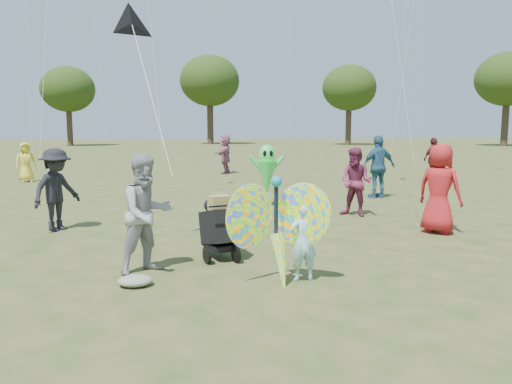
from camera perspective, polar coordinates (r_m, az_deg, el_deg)
ground at (r=7.61m, az=3.18°, el=-9.70°), size 160.00×160.00×0.00m
child_girl at (r=7.34m, az=5.40°, el=-5.71°), size 0.45×0.32×1.15m
adult_man at (r=7.84m, az=-12.36°, el=-2.45°), size 1.13×1.08×1.84m
grey_bag at (r=7.39m, az=-13.64°, el=-9.81°), size 0.49×0.40×0.16m
crowd_a at (r=11.17m, az=20.24°, el=0.37°), size 1.05×1.10×1.90m
crowd_b at (r=11.57m, az=-21.86°, el=0.24°), size 1.22×1.32×1.78m
crowd_c at (r=16.10m, az=13.81°, el=2.83°), size 1.23×0.71×1.97m
crowd_e at (r=12.72m, az=11.35°, el=1.11°), size 1.06×1.04×1.72m
crowd_g at (r=22.20m, az=-24.83°, el=3.12°), size 0.92×0.77×1.60m
crowd_h at (r=21.96m, az=19.63°, el=3.56°), size 1.12×0.72×1.77m
crowd_j at (r=23.73m, az=-3.55°, el=4.36°), size 1.13×1.81×1.86m
jogging_stroller at (r=8.61m, az=-4.20°, el=-3.46°), size 0.71×1.13×1.09m
butterfly_kite at (r=7.13m, az=2.51°, el=-4.34°), size 1.74×0.75×1.76m
delta_kite_rig at (r=9.58m, az=-13.98°, el=18.04°), size 1.14×1.91×2.99m
alien_kite at (r=14.03m, az=1.24°, el=2.31°), size 1.12×0.69×1.74m
tree_line at (r=52.57m, az=-2.82°, el=12.60°), size 91.78×33.60×10.79m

